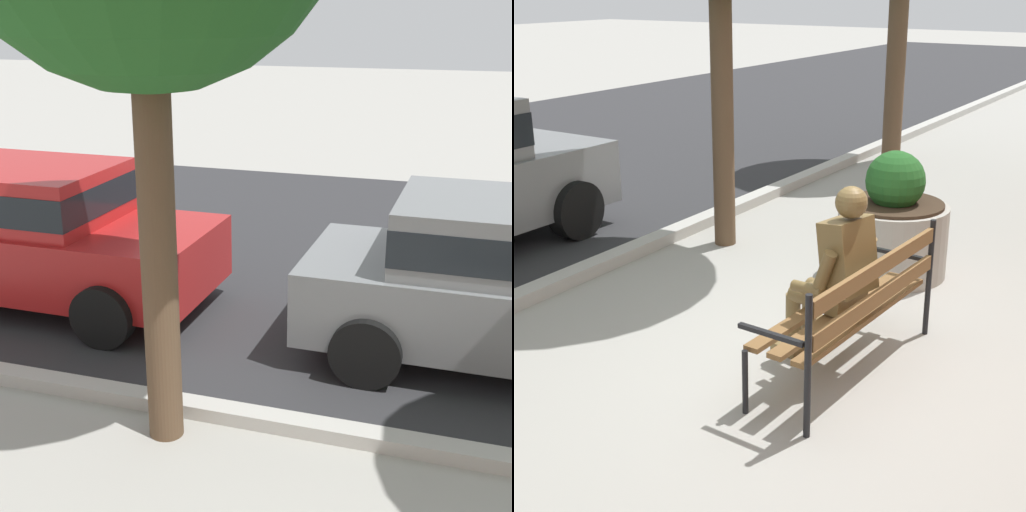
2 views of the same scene
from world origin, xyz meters
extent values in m
cylinder|color=brown|center=(-2.99, 2.57, 1.51)|extent=(0.27, 0.27, 3.02)
cube|color=#B21E1E|center=(-5.54, 4.66, 0.61)|extent=(4.11, 1.72, 0.70)
cube|color=#B21E1E|center=(-5.69, 4.66, 1.26)|extent=(2.14, 1.58, 0.60)
cube|color=black|center=(-5.69, 4.66, 1.26)|extent=(2.15, 1.59, 0.33)
cylinder|color=black|center=(-4.20, 5.50, 0.32)|extent=(0.64, 0.22, 0.64)
cylinder|color=black|center=(-4.21, 3.80, 0.32)|extent=(0.64, 0.22, 0.64)
cylinder|color=black|center=(-1.63, 5.51, 0.32)|extent=(0.64, 0.22, 0.64)
cylinder|color=black|center=(-1.64, 3.81, 0.32)|extent=(0.64, 0.22, 0.64)
camera|label=1|loc=(-0.81, -1.88, 3.16)|focal=50.47mm
camera|label=2|loc=(-4.47, -2.10, 2.63)|focal=52.63mm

